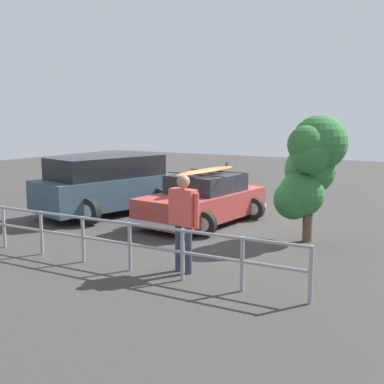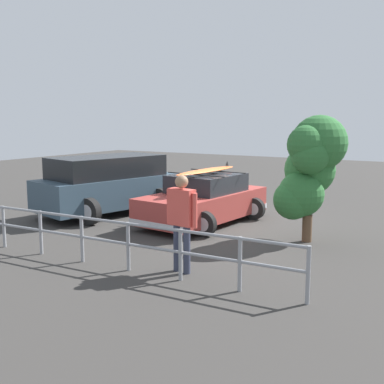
{
  "view_description": "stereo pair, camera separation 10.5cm",
  "coord_description": "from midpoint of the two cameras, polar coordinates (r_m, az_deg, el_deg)",
  "views": [
    {
      "loc": [
        -5.88,
        11.7,
        2.9
      ],
      "look_at": [
        0.49,
        0.9,
        0.95
      ],
      "focal_mm": 45.0,
      "sensor_mm": 36.0,
      "label": 1
    },
    {
      "loc": [
        -5.97,
        11.65,
        2.9
      ],
      "look_at": [
        0.49,
        0.9,
        0.95
      ],
      "focal_mm": 45.0,
      "sensor_mm": 36.0,
      "label": 2
    }
  ],
  "objects": [
    {
      "name": "ground_plane",
      "position": [
        13.41,
        3.54,
        -3.71
      ],
      "size": [
        44.0,
        44.0,
        0.02
      ],
      "primitive_type": "cube",
      "color": "#383533",
      "rests_on": "ground"
    },
    {
      "name": "sedan_car",
      "position": [
        13.28,
        1.18,
        -0.93
      ],
      "size": [
        2.68,
        4.18,
        1.63
      ],
      "color": "#9E3833",
      "rests_on": "ground"
    },
    {
      "name": "suv_car",
      "position": [
        14.7,
        -10.22,
        0.9
      ],
      "size": [
        3.16,
        4.6,
        1.76
      ],
      "color": "#334756",
      "rests_on": "ground"
    },
    {
      "name": "person_bystander",
      "position": [
        8.95,
        -1.36,
        -2.68
      ],
      "size": [
        0.71,
        0.29,
        1.85
      ],
      "color": "#33384C",
      "rests_on": "ground"
    },
    {
      "name": "railing_fence",
      "position": [
        9.57,
        -10.52,
        -5.13
      ],
      "size": [
        8.14,
        0.33,
        0.94
      ],
      "color": "gray",
      "rests_on": "ground"
    },
    {
      "name": "bush_near_left",
      "position": [
        11.61,
        13.48,
        3.05
      ],
      "size": [
        1.55,
        1.63,
        2.96
      ],
      "color": "brown",
      "rests_on": "ground"
    }
  ]
}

